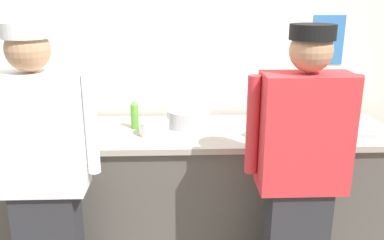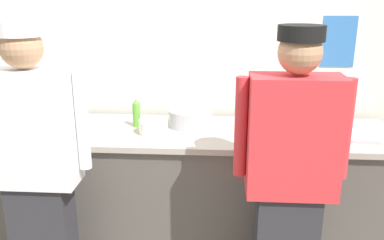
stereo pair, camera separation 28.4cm
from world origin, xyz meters
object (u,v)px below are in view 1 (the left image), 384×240
(chef_near_left, at_px, (42,173))
(sheet_tray, at_px, (336,129))
(chef_center, at_px, (301,171))
(ramekin_red_sauce, at_px, (25,126))
(squeeze_bottle_secondary, at_px, (135,115))
(plate_stack_front, at_px, (286,119))
(plate_stack_rear, at_px, (154,128))
(ramekin_green_sauce, at_px, (250,133))
(squeeze_bottle_primary, at_px, (55,116))
(mixing_bowl_steel, at_px, (188,118))

(chef_near_left, relative_size, sheet_tray, 3.82)
(chef_center, xyz_separation_m, ramekin_red_sauce, (-1.77, 0.75, 0.04))
(chef_near_left, height_order, chef_center, chef_near_left)
(chef_near_left, height_order, squeeze_bottle_secondary, chef_near_left)
(chef_near_left, height_order, sheet_tray, chef_near_left)
(plate_stack_front, relative_size, ramekin_red_sauce, 2.01)
(plate_stack_front, height_order, plate_stack_rear, plate_stack_rear)
(plate_stack_rear, bearing_deg, ramekin_green_sauce, -5.04)
(squeeze_bottle_primary, xyz_separation_m, squeeze_bottle_secondary, (0.56, -0.00, 0.00))
(mixing_bowl_steel, bearing_deg, sheet_tray, -7.93)
(plate_stack_rear, distance_m, squeeze_bottle_secondary, 0.21)
(chef_near_left, distance_m, mixing_bowl_steel, 1.13)
(sheet_tray, bearing_deg, plate_stack_rear, -178.11)
(mixing_bowl_steel, relative_size, sheet_tray, 0.69)
(chef_near_left, bearing_deg, plate_stack_front, 27.05)
(plate_stack_front, xyz_separation_m, squeeze_bottle_primary, (-1.67, -0.06, 0.06))
(squeeze_bottle_primary, bearing_deg, plate_stack_front, 2.12)
(chef_near_left, height_order, mixing_bowl_steel, chef_near_left)
(squeeze_bottle_secondary, bearing_deg, squeeze_bottle_primary, 180.00)
(mixing_bowl_steel, relative_size, ramekin_green_sauce, 3.87)
(sheet_tray, height_order, squeeze_bottle_secondary, squeeze_bottle_secondary)
(plate_stack_front, bearing_deg, ramekin_green_sauce, -139.82)
(sheet_tray, distance_m, squeeze_bottle_primary, 1.99)
(plate_stack_rear, relative_size, ramekin_red_sauce, 2.00)
(chef_center, relative_size, squeeze_bottle_primary, 8.22)
(chef_near_left, distance_m, ramekin_red_sauce, 0.82)
(chef_center, height_order, squeeze_bottle_primary, chef_center)
(squeeze_bottle_secondary, bearing_deg, plate_stack_front, 3.20)
(squeeze_bottle_primary, bearing_deg, sheet_tray, -2.86)
(chef_near_left, bearing_deg, squeeze_bottle_secondary, 59.03)
(chef_center, xyz_separation_m, mixing_bowl_steel, (-0.60, 0.79, 0.08))
(plate_stack_rear, height_order, squeeze_bottle_secondary, squeeze_bottle_secondary)
(chef_center, xyz_separation_m, squeeze_bottle_secondary, (-0.99, 0.74, 0.12))
(chef_center, height_order, ramekin_red_sauce, chef_center)
(ramekin_red_sauce, bearing_deg, squeeze_bottle_primary, -2.84)
(chef_center, relative_size, squeeze_bottle_secondary, 8.14)
(squeeze_bottle_primary, relative_size, ramekin_red_sauce, 2.06)
(plate_stack_rear, distance_m, ramekin_red_sauce, 0.95)
(chef_center, relative_size, sheet_tray, 3.80)
(chef_center, distance_m, plate_stack_front, 0.81)
(chef_near_left, relative_size, squeeze_bottle_primary, 8.28)
(chef_center, height_order, sheet_tray, chef_center)
(plate_stack_rear, xyz_separation_m, squeeze_bottle_primary, (-0.71, 0.14, 0.05))
(chef_center, bearing_deg, chef_near_left, 179.36)
(chef_center, relative_size, ramekin_red_sauce, 16.93)
(sheet_tray, bearing_deg, squeeze_bottle_secondary, 176.01)
(ramekin_red_sauce, bearing_deg, plate_stack_front, 1.54)
(chef_near_left, xyz_separation_m, mixing_bowl_steel, (0.82, 0.77, 0.07))
(chef_near_left, bearing_deg, ramekin_green_sauce, 23.12)
(chef_near_left, height_order, plate_stack_front, chef_near_left)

